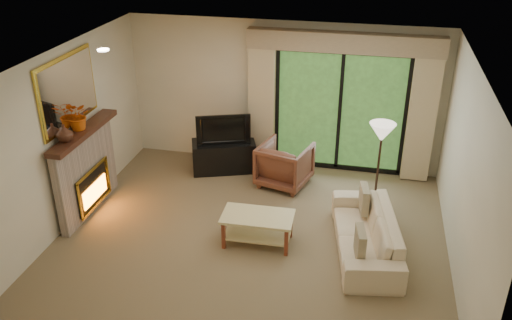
% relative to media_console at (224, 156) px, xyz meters
% --- Properties ---
extents(floor, '(5.50, 5.50, 0.00)m').
position_rel_media_console_xyz_m(floor, '(0.95, -1.95, -0.28)').
color(floor, '#776447').
rests_on(floor, ground).
extents(ceiling, '(5.50, 5.50, 0.00)m').
position_rel_media_console_xyz_m(ceiling, '(0.95, -1.95, 2.32)').
color(ceiling, white).
rests_on(ceiling, ground).
extents(wall_back, '(5.00, 0.00, 5.00)m').
position_rel_media_console_xyz_m(wall_back, '(0.95, 0.55, 1.02)').
color(wall_back, beige).
rests_on(wall_back, ground).
extents(wall_front, '(5.00, 0.00, 5.00)m').
position_rel_media_console_xyz_m(wall_front, '(0.95, -4.45, 1.02)').
color(wall_front, beige).
rests_on(wall_front, ground).
extents(wall_left, '(0.00, 5.00, 5.00)m').
position_rel_media_console_xyz_m(wall_left, '(-1.80, -1.95, 1.02)').
color(wall_left, beige).
rests_on(wall_left, ground).
extents(wall_right, '(0.00, 5.00, 5.00)m').
position_rel_media_console_xyz_m(wall_right, '(3.70, -1.95, 1.02)').
color(wall_right, beige).
rests_on(wall_right, ground).
extents(fireplace, '(0.24, 1.70, 1.37)m').
position_rel_media_console_xyz_m(fireplace, '(-1.68, -1.75, 0.41)').
color(fireplace, gray).
rests_on(fireplace, floor).
extents(mirror, '(0.07, 1.45, 1.02)m').
position_rel_media_console_xyz_m(mirror, '(-1.76, -1.75, 1.67)').
color(mirror, gold).
rests_on(mirror, wall_left).
extents(sliding_door, '(2.26, 0.10, 2.16)m').
position_rel_media_console_xyz_m(sliding_door, '(1.95, 0.50, 0.82)').
color(sliding_door, black).
rests_on(sliding_door, floor).
extents(curtain_left, '(0.45, 0.18, 2.35)m').
position_rel_media_console_xyz_m(curtain_left, '(0.60, 0.39, 0.92)').
color(curtain_left, tan).
rests_on(curtain_left, floor).
extents(curtain_right, '(0.45, 0.18, 2.35)m').
position_rel_media_console_xyz_m(curtain_right, '(3.30, 0.39, 0.92)').
color(curtain_right, tan).
rests_on(curtain_right, floor).
extents(cornice, '(3.20, 0.24, 0.32)m').
position_rel_media_console_xyz_m(cornice, '(1.95, 0.41, 2.04)').
color(cornice, '#9D8465').
rests_on(cornice, wall_back).
extents(media_console, '(1.20, 0.84, 0.55)m').
position_rel_media_console_xyz_m(media_console, '(0.00, 0.00, 0.00)').
color(media_console, black).
rests_on(media_console, floor).
extents(tv, '(0.92, 0.43, 0.54)m').
position_rel_media_console_xyz_m(tv, '(0.00, 0.00, 0.55)').
color(tv, black).
rests_on(tv, media_console).
extents(armchair, '(0.98, 0.99, 0.74)m').
position_rel_media_console_xyz_m(armchair, '(1.14, -0.28, 0.10)').
color(armchair, brown).
rests_on(armchair, floor).
extents(sofa, '(1.09, 2.06, 0.57)m').
position_rel_media_console_xyz_m(sofa, '(2.56, -1.92, 0.01)').
color(sofa, beige).
rests_on(sofa, floor).
extents(pillow_near, '(0.17, 0.40, 0.39)m').
position_rel_media_console_xyz_m(pillow_near, '(2.50, -2.48, 0.22)').
color(pillow_near, brown).
rests_on(pillow_near, sofa).
extents(pillow_far, '(0.16, 0.39, 0.38)m').
position_rel_media_console_xyz_m(pillow_far, '(2.50, -1.35, 0.22)').
color(pillow_far, brown).
rests_on(pillow_far, sofa).
extents(coffee_table, '(1.01, 0.58, 0.45)m').
position_rel_media_console_xyz_m(coffee_table, '(1.07, -2.06, -0.05)').
color(coffee_table, '#D5C282').
rests_on(coffee_table, floor).
extents(floor_lamp, '(0.50, 0.50, 1.46)m').
position_rel_media_console_xyz_m(floor_lamp, '(2.66, -0.79, 0.46)').
color(floor_lamp, beige).
rests_on(floor_lamp, floor).
extents(vase, '(0.24, 0.24, 0.25)m').
position_rel_media_console_xyz_m(vase, '(-1.66, -2.18, 1.22)').
color(vase, '#3C1F14').
rests_on(vase, fireplace).
extents(branches, '(0.49, 0.46, 0.44)m').
position_rel_media_console_xyz_m(branches, '(-1.66, -1.77, 1.31)').
color(branches, '#C44E0D').
rests_on(branches, fireplace).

